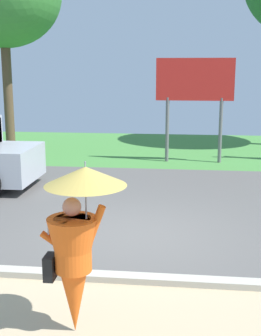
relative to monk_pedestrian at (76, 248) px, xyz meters
name	(u,v)px	position (x,y,z in m)	size (l,w,h in m)	color
ground_plane	(146,196)	(0.29, 6.36, -1.13)	(40.00, 22.00, 0.20)	#565451
monk_pedestrian	(76,248)	(0.00, 0.00, 0.00)	(1.05, 0.95, 2.13)	#E55B19
roadside_billboard	(195,87)	(1.56, 10.70, 1.47)	(2.60, 0.12, 3.50)	slate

